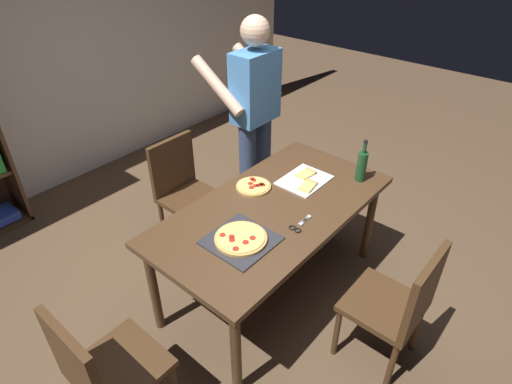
{
  "coord_description": "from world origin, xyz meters",
  "views": [
    {
      "loc": [
        -1.76,
        -1.35,
        2.37
      ],
      "look_at": [
        0.0,
        0.15,
        0.8
      ],
      "focal_mm": 29.41,
      "sensor_mm": 36.0,
      "label": 1
    }
  ],
  "objects": [
    {
      "name": "pizza_slices_on_towel",
      "position": [
        0.39,
        0.02,
        0.76
      ],
      "size": [
        0.36,
        0.28,
        0.03
      ],
      "color": "white",
      "rests_on": "dining_table"
    },
    {
      "name": "pepperoni_pizza_on_tray",
      "position": [
        -0.39,
        -0.07,
        0.77
      ],
      "size": [
        0.37,
        0.37,
        0.04
      ],
      "color": "#2D2D33",
      "rests_on": "dining_table"
    },
    {
      "name": "back_wall",
      "position": [
        0.0,
        2.6,
        1.4
      ],
      "size": [
        6.4,
        0.1,
        2.8
      ],
      "primitive_type": "cube",
      "color": "silver",
      "rests_on": "ground_plane"
    },
    {
      "name": "ground_plane",
      "position": [
        0.0,
        0.0,
        0.0
      ],
      "size": [
        12.0,
        12.0,
        0.0
      ],
      "primitive_type": "plane",
      "color": "brown"
    },
    {
      "name": "person_serving_pizza",
      "position": [
        0.62,
        0.7,
        1.0
      ],
      "size": [
        0.55,
        0.54,
        1.75
      ],
      "color": "#38476B",
      "rests_on": "ground_plane"
    },
    {
      "name": "wine_bottle",
      "position": [
        0.66,
        -0.27,
        0.87
      ],
      "size": [
        0.07,
        0.07,
        0.32
      ],
      "color": "#194723",
      "rests_on": "dining_table"
    },
    {
      "name": "dining_table",
      "position": [
        0.0,
        0.0,
        0.67
      ],
      "size": [
        1.69,
        0.88,
        0.75
      ],
      "color": "#4C331E",
      "rests_on": "ground_plane"
    },
    {
      "name": "chair_near_camera",
      "position": [
        -0.0,
        -0.92,
        0.51
      ],
      "size": [
        0.42,
        0.42,
        0.9
      ],
      "color": "#472D19",
      "rests_on": "ground_plane"
    },
    {
      "name": "chair_left_end",
      "position": [
        -1.33,
        0.0,
        0.51
      ],
      "size": [
        0.42,
        0.42,
        0.9
      ],
      "color": "#472D19",
      "rests_on": "ground_plane"
    },
    {
      "name": "second_pizza_plain",
      "position": [
        0.08,
        0.24,
        0.76
      ],
      "size": [
        0.24,
        0.24,
        0.03
      ],
      "color": "tan",
      "rests_on": "dining_table"
    },
    {
      "name": "kitchen_scissors",
      "position": [
        -0.06,
        -0.25,
        0.76
      ],
      "size": [
        0.19,
        0.09,
        0.01
      ],
      "color": "silver",
      "rests_on": "dining_table"
    },
    {
      "name": "chair_far_side",
      "position": [
        0.0,
        0.92,
        0.51
      ],
      "size": [
        0.42,
        0.42,
        0.9
      ],
      "color": "#472D19",
      "rests_on": "ground_plane"
    }
  ]
}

